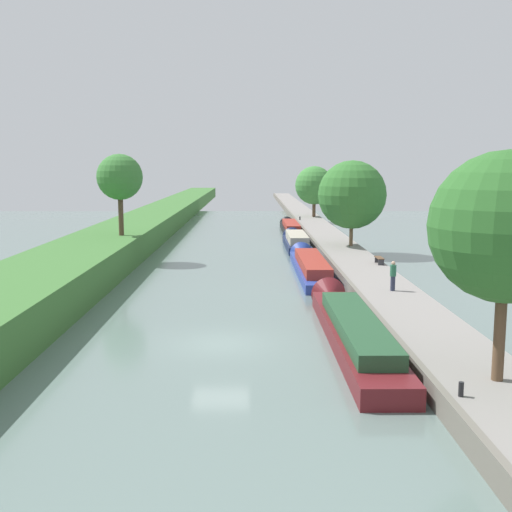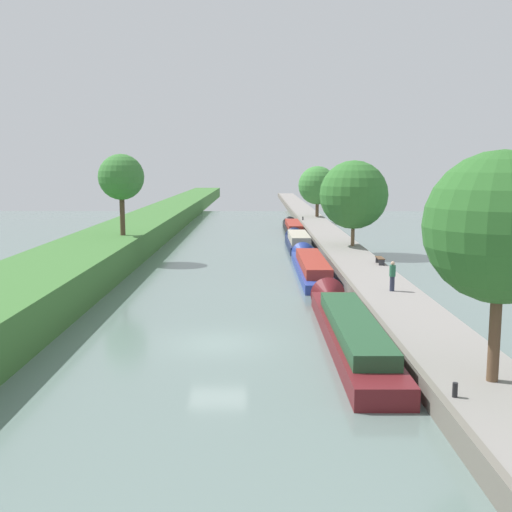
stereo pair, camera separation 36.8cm
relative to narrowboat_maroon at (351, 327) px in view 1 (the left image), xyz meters
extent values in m
plane|color=slate|center=(-5.79, -0.66, -0.58)|extent=(160.00, 160.00, 0.00)
cube|color=gray|center=(3.32, -0.66, -0.17)|extent=(3.53, 260.00, 0.82)
cube|color=#6B665B|center=(1.43, -0.66, -0.15)|extent=(0.25, 260.00, 0.87)
cube|color=maroon|center=(0.00, -0.78, -0.19)|extent=(2.07, 15.18, 0.78)
cube|color=#234C2D|center=(0.00, -1.54, 0.50)|extent=(1.70, 10.63, 0.61)
cone|color=maroon|center=(0.00, 7.44, -0.19)|extent=(1.97, 1.24, 1.97)
cube|color=#283D93|center=(-0.15, 16.93, -0.27)|extent=(2.05, 14.77, 0.61)
cube|color=maroon|center=(-0.15, 16.19, 0.38)|extent=(1.68, 10.34, 0.69)
cone|color=#283D93|center=(-0.15, 24.93, -0.27)|extent=(1.95, 1.23, 1.95)
cube|color=#141E42|center=(-0.13, 31.28, -0.24)|extent=(2.06, 10.57, 0.68)
cube|color=#B2A893|center=(-0.13, 30.76, 0.47)|extent=(1.69, 7.40, 0.75)
cone|color=#141E42|center=(-0.13, 37.19, -0.24)|extent=(1.96, 1.24, 1.96)
cube|color=black|center=(0.20, 44.93, -0.24)|extent=(1.85, 13.92, 0.68)
cube|color=maroon|center=(0.20, 44.23, 0.40)|extent=(1.52, 9.75, 0.59)
cone|color=black|center=(0.20, 52.44, -0.24)|extent=(1.76, 1.11, 1.76)
cylinder|color=brown|center=(3.52, -7.66, 2.07)|extent=(0.37, 0.37, 3.67)
sphere|color=#2D6628|center=(3.52, -7.66, 5.23)|extent=(4.80, 4.80, 4.80)
cylinder|color=brown|center=(4.23, 26.48, 1.64)|extent=(0.31, 0.31, 2.80)
sphere|color=#33702D|center=(4.23, 26.48, 4.65)|extent=(5.85, 5.85, 5.85)
cylinder|color=brown|center=(4.18, 57.71, 1.64)|extent=(0.45, 0.45, 2.81)
sphere|color=#3D7F38|center=(4.18, 57.71, 4.47)|extent=(5.16, 5.16, 5.16)
cylinder|color=#4C3828|center=(-14.75, 22.55, 3.42)|extent=(0.40, 0.40, 3.63)
sphere|color=#387533|center=(-14.75, 22.55, 6.23)|extent=(3.61, 3.61, 3.61)
cylinder|color=#282D42|center=(3.42, 6.93, 0.65)|extent=(0.26, 0.26, 0.82)
cylinder|color=#286647|center=(3.42, 6.93, 1.37)|extent=(0.34, 0.34, 0.62)
sphere|color=tan|center=(3.42, 6.93, 1.79)|extent=(0.22, 0.22, 0.22)
cylinder|color=black|center=(1.86, -9.10, 0.46)|extent=(0.16, 0.16, 0.45)
cylinder|color=black|center=(1.86, 52.28, 0.46)|extent=(0.16, 0.16, 0.45)
cube|color=#333338|center=(4.63, 15.86, 0.44)|extent=(0.40, 0.08, 0.41)
cube|color=#333338|center=(4.63, 17.06, 0.44)|extent=(0.40, 0.08, 0.41)
cube|color=brown|center=(4.63, 16.46, 0.68)|extent=(0.44, 1.50, 0.06)
camera|label=1|loc=(-4.48, -27.05, 7.13)|focal=43.88mm
camera|label=2|loc=(-4.11, -27.06, 7.13)|focal=43.88mm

